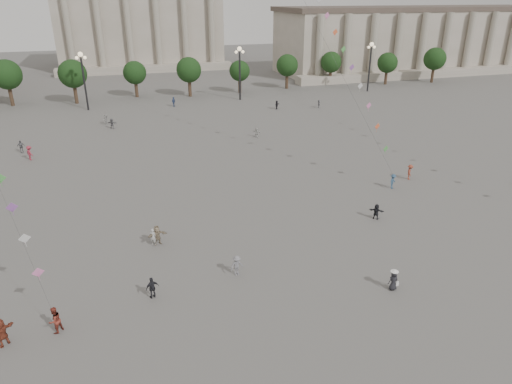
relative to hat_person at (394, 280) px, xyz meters
name	(u,v)px	position (x,y,z in m)	size (l,w,h in m)	color
ground	(313,331)	(-7.54, -2.43, -0.84)	(360.00, 360.00, 0.00)	#565451
hall_east	(420,40)	(67.46, 91.46, 7.59)	(84.00, 26.22, 17.20)	gray
hall_central	(138,16)	(-7.54, 126.79, 13.39)	(48.30, 34.30, 35.50)	gray
tree_row	(161,71)	(-7.54, 75.57, 4.56)	(137.12, 5.12, 8.00)	#3C2C1E
lamp_post_mid_west	(83,70)	(-22.54, 67.57, 6.51)	(2.00, 0.90, 10.65)	#262628
lamp_post_mid_east	(240,63)	(7.46, 67.57, 6.51)	(2.00, 0.90, 10.65)	#262628
lamp_post_far_east	(370,58)	(37.46, 67.57, 6.51)	(2.00, 0.90, 10.65)	#262628
person_crowd_0	(174,102)	(-6.62, 65.57, 0.10)	(1.09, 0.46, 1.87)	#384C7E
person_crowd_3	(376,212)	(5.01, 10.60, -0.06)	(1.45, 0.46, 1.56)	black
person_crowd_4	(106,119)	(-19.48, 55.61, 0.02)	(1.59, 0.51, 1.72)	#B6B6B2
person_crowd_6	(237,265)	(-10.48, 5.39, 0.00)	(1.09, 0.63, 1.68)	slate
person_crowd_7	(257,132)	(2.46, 40.70, -0.09)	(1.39, 0.44, 1.50)	beige
person_crowd_8	(410,172)	(14.35, 18.55, 0.07)	(1.17, 0.68, 1.82)	brown
person_crowd_9	(277,105)	(11.81, 57.28, -0.01)	(1.53, 0.49, 1.65)	black
person_crowd_12	(112,123)	(-18.55, 52.52, 0.00)	(1.56, 0.50, 1.68)	slate
person_crowd_13	(153,237)	(-16.20, 12.08, -0.05)	(0.58, 0.38, 1.58)	#B5B5B1
person_crowd_16	(21,147)	(-30.87, 43.43, 0.04)	(1.03, 0.43, 1.75)	slate
person_crowd_17	(30,153)	(-29.29, 39.71, 0.13)	(1.25, 0.72, 1.94)	#9F2B3D
person_crowd_20	(319,104)	(19.98, 55.93, -0.09)	(1.39, 0.44, 1.49)	slate
person_crowd_21	(157,235)	(-15.82, 12.10, 0.06)	(1.67, 0.53, 1.80)	gray
tourist_2	(2,332)	(-26.42, 2.32, 0.13)	(1.79, 0.57, 1.93)	brown
tourist_4	(152,288)	(-17.04, 4.41, 0.00)	(0.99, 0.41, 1.68)	#222228
kite_flyer_0	(55,320)	(-23.39, 2.58, 0.10)	(0.91, 0.71, 1.88)	maroon
kite_flyer_1	(393,181)	(10.89, 16.76, 0.01)	(1.10, 0.63, 1.70)	#325171
hat_person	(394,280)	(0.00, 0.00, 0.00)	(0.78, 0.60, 1.69)	black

